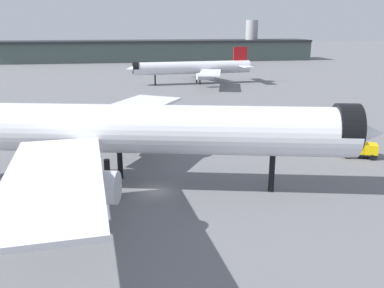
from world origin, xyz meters
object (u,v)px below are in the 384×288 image
(service_truck_front, at_px, (358,148))
(traffic_cone_near_nose, at_px, (262,132))
(airliner_near_gate, at_px, (131,130))
(airliner_far_taxiway, at_px, (194,68))
(baggage_tug_wing, at_px, (130,119))

(service_truck_front, xyz_separation_m, traffic_cone_near_nose, (-12.28, 16.41, -1.31))
(airliner_near_gate, height_order, service_truck_front, airliner_near_gate)
(airliner_far_taxiway, height_order, baggage_tug_wing, airliner_far_taxiway)
(traffic_cone_near_nose, bearing_deg, airliner_far_taxiway, 97.46)
(baggage_tug_wing, bearing_deg, airliner_far_taxiway, 47.57)
(airliner_near_gate, xyz_separation_m, service_truck_front, (36.07, 10.83, -6.45))
(baggage_tug_wing, xyz_separation_m, traffic_cone_near_nose, (27.18, -9.80, -0.69))
(airliner_far_taxiway, bearing_deg, baggage_tug_wing, 63.95)
(airliner_near_gate, distance_m, baggage_tug_wing, 37.86)
(baggage_tug_wing, bearing_deg, airliner_near_gate, -110.76)
(airliner_near_gate, height_order, baggage_tug_wing, airliner_near_gate)
(airliner_near_gate, distance_m, service_truck_front, 38.21)
(airliner_near_gate, xyz_separation_m, airliner_far_taxiway, (14.56, 97.80, -2.33))
(airliner_near_gate, xyz_separation_m, traffic_cone_near_nose, (23.80, 27.24, -7.76))
(service_truck_front, distance_m, traffic_cone_near_nose, 20.54)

